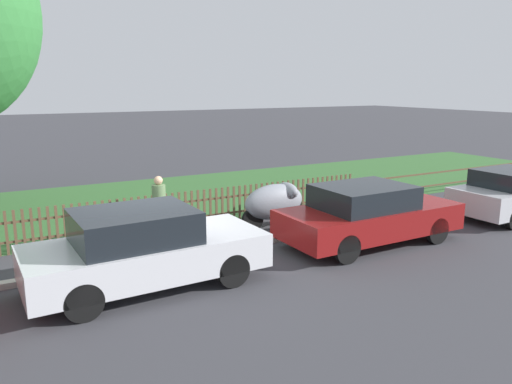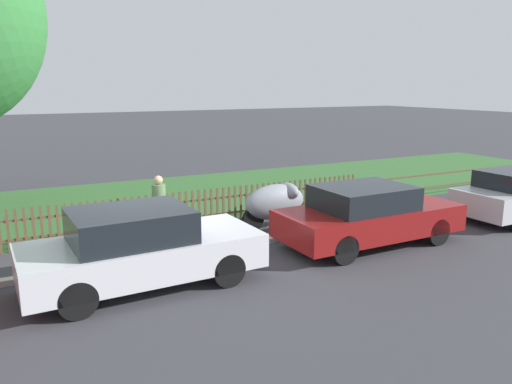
{
  "view_description": "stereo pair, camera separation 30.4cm",
  "coord_description": "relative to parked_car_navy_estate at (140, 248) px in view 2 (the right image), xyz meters",
  "views": [
    {
      "loc": [
        -2.92,
        -9.59,
        3.63
      ],
      "look_at": [
        2.76,
        0.72,
        1.1
      ],
      "focal_mm": 35.0,
      "sensor_mm": 36.0,
      "label": 1
    },
    {
      "loc": [
        -2.65,
        -9.73,
        3.63
      ],
      "look_at": [
        2.76,
        0.72,
        1.1
      ],
      "focal_mm": 35.0,
      "sensor_mm": 36.0,
      "label": 2
    }
  ],
  "objects": [
    {
      "name": "covered_motorcycle",
      "position": [
        4.12,
        2.23,
        -0.05
      ],
      "size": [
        1.89,
        0.83,
        1.15
      ],
      "rotation": [
        0.0,
        0.0,
        0.04
      ],
      "color": "black",
      "rests_on": "ground"
    },
    {
      "name": "parked_car_red_compact",
      "position": [
        5.29,
        0.03,
        -0.03
      ],
      "size": [
        4.36,
        1.86,
        1.4
      ],
      "rotation": [
        0.0,
        0.0,
        0.01
      ],
      "color": "maroon",
      "rests_on": "ground"
    },
    {
      "name": "grass_strip",
      "position": [
        0.55,
        6.78,
        -0.73
      ],
      "size": [
        39.5,
        7.24,
        0.01
      ],
      "primitive_type": "cube",
      "color": "#33602D",
      "rests_on": "ground"
    },
    {
      "name": "kerb_stone",
      "position": [
        0.55,
        1.19,
        -0.68
      ],
      "size": [
        39.5,
        0.2,
        0.12
      ],
      "primitive_type": "cube",
      "color": "#B2ADA3",
      "rests_on": "ground"
    },
    {
      "name": "pedestrian_by_lamp",
      "position": [
        1.12,
        2.53,
        0.15
      ],
      "size": [
        0.36,
        0.33,
        1.57
      ],
      "rotation": [
        0.0,
        0.0,
        6.24
      ],
      "color": "black",
      "rests_on": "ground"
    },
    {
      "name": "park_fence",
      "position": [
        0.55,
        3.17,
        -0.24
      ],
      "size": [
        39.5,
        0.05,
        0.99
      ],
      "color": "brown",
      "rests_on": "ground"
    },
    {
      "name": "ground_plane",
      "position": [
        0.55,
        1.09,
        -0.74
      ],
      "size": [
        120.0,
        120.0,
        0.0
      ],
      "primitive_type": "plane",
      "color": "#38383D"
    },
    {
      "name": "parked_car_navy_estate",
      "position": [
        0.0,
        0.0,
        0.0
      ],
      "size": [
        4.33,
        1.95,
        1.47
      ],
      "rotation": [
        0.0,
        0.0,
        0.04
      ],
      "color": "silver",
      "rests_on": "ground"
    }
  ]
}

